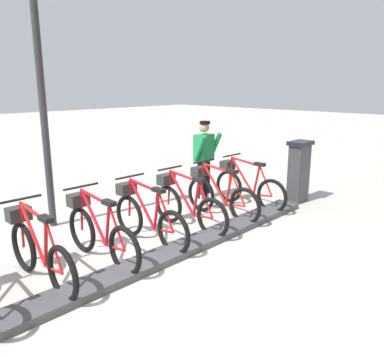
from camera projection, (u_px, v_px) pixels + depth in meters
The scene contains 11 objects.
ground_plane at pixel (163, 260), 5.48m from camera, with size 60.00×60.00×0.00m, color #B9B3AC.
dock_rail_base at pixel (163, 256), 5.47m from camera, with size 0.44×6.82×0.10m, color #47474C.
payment_kiosk at pixel (299, 171), 8.05m from camera, with size 0.36×0.52×1.28m.
bike_docked_0 at pixel (246, 186), 7.77m from camera, with size 1.72×0.54×1.02m.
bike_docked_1 at pixel (219, 194), 7.17m from camera, with size 1.72×0.54×1.02m.
bike_docked_2 at pixel (186, 205), 6.56m from camera, with size 1.72×0.54×1.02m.
bike_docked_3 at pixel (147, 217), 5.96m from camera, with size 1.72×0.54×1.02m.
bike_docked_4 at pixel (99, 232), 5.36m from camera, with size 1.72×0.54×1.02m.
bike_docked_5 at pixel (38, 250), 4.76m from camera, with size 1.72×0.54×1.02m.
worker_near_rack at pixel (204, 157), 8.24m from camera, with size 0.47×0.64×1.66m.
lamp_post at pixel (39, 66), 6.18m from camera, with size 0.32×0.32×4.13m.
Camera 1 is at (-3.79, 3.37, 2.41)m, focal length 36.40 mm.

